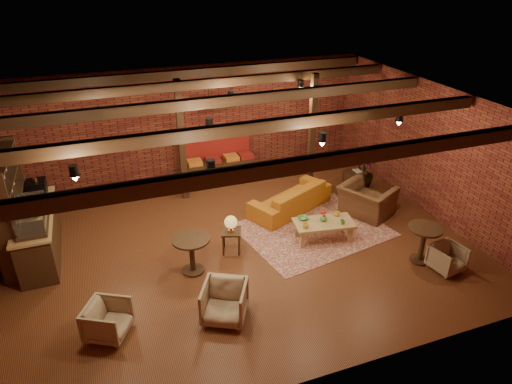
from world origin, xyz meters
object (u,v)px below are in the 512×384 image
object	(u,v)px
side_table_lamp	(231,225)
plant_tall	(368,137)
armchair_far	(448,257)
round_table_left	(192,249)
armchair_a	(107,319)
side_table_book	(354,173)
armchair_b	(224,300)
sofa	(290,198)
round_table_right	(423,239)
coffee_table	(323,224)
armchair_right	(367,196)

from	to	relation	value
side_table_lamp	plant_tall	size ratio (longest dim) A/B	0.29
side_table_lamp	armchair_far	bearing A→B (deg)	-28.63
round_table_left	plant_tall	distance (m)	5.85
armchair_a	side_table_book	size ratio (longest dim) A/B	1.09
side_table_lamp	armchair_b	bearing A→B (deg)	-110.60
armchair_a	plant_tall	size ratio (longest dim) A/B	0.23
sofa	round_table_right	distance (m)	3.46
coffee_table	armchair_b	xyz separation A→B (m)	(-2.84, -1.70, -0.02)
side_table_lamp	sofa	bearing A→B (deg)	32.95
coffee_table	armchair_a	xyz separation A→B (m)	(-4.83, -1.41, -0.06)
round_table_left	armchair_b	world-z (taller)	round_table_left
armchair_right	armchair_far	bearing A→B (deg)	159.97
sofa	armchair_right	world-z (taller)	armchair_right
sofa	side_table_book	xyz separation A→B (m)	(2.08, 0.39, 0.18)
sofa	plant_tall	size ratio (longest dim) A/B	0.77
sofa	plant_tall	bearing A→B (deg)	165.45
armchair_a	armchair_b	distance (m)	2.01
side_table_book	plant_tall	distance (m)	1.03
armchair_b	round_table_right	distance (m)	4.42
armchair_right	side_table_book	distance (m)	1.34
coffee_table	round_table_left	bearing A→B (deg)	-177.05
armchair_far	round_table_left	bearing A→B (deg)	151.70
armchair_right	armchair_far	xyz separation A→B (m)	(0.32, -2.56, -0.22)
plant_tall	armchair_right	bearing A→B (deg)	-118.64
round_table_left	plant_tall	size ratio (longest dim) A/B	0.27
armchair_b	side_table_book	bearing A→B (deg)	65.00
side_table_lamp	plant_tall	distance (m)	4.79
armchair_b	armchair_far	distance (m)	4.72
round_table_right	side_table_lamp	bearing A→B (deg)	154.77
side_table_lamp	armchair_right	bearing A→B (deg)	6.13
side_table_book	armchair_far	size ratio (longest dim) A/B	1.02
round_table_left	plant_tall	xyz separation A→B (m)	(5.36, 2.15, 0.96)
side_table_book	round_table_right	size ratio (longest dim) A/B	0.77
side_table_book	side_table_lamp	bearing A→B (deg)	-157.61
round_table_left	armchair_right	distance (m)	4.70
coffee_table	armchair_right	xyz separation A→B (m)	(1.56, 0.66, 0.12)
side_table_lamp	round_table_left	distance (m)	1.06
armchair_b	sofa	bearing A→B (deg)	77.92
sofa	side_table_lamp	world-z (taller)	side_table_lamp
round_table_right	armchair_far	size ratio (longest dim) A/B	1.33
sofa	coffee_table	world-z (taller)	coffee_table
armchair_b	side_table_book	world-z (taller)	armchair_b
sofa	armchair_right	bearing A→B (deg)	127.20
armchair_right	armchair_far	world-z (taller)	armchair_right
armchair_far	armchair_b	bearing A→B (deg)	168.68
round_table_left	round_table_right	xyz separation A→B (m)	(4.64, -1.30, 0.01)
armchair_far	armchair_a	bearing A→B (deg)	166.97
round_table_left	armchair_right	xyz separation A→B (m)	(4.63, 0.82, -0.02)
armchair_far	side_table_book	bearing A→B (deg)	79.90
sofa	armchair_far	xyz separation A→B (m)	(2.00, -3.45, -0.03)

